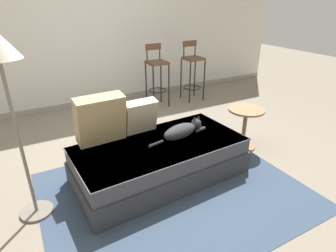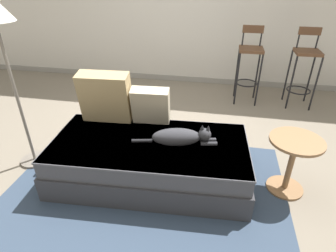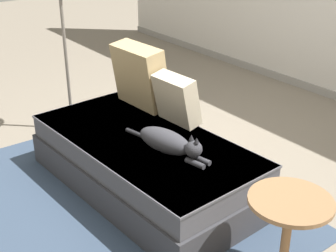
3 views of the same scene
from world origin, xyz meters
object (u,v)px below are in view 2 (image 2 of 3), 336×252
(bar_stool_by_doorway, at_px, (304,64))
(throw_pillow_middle, at_px, (151,106))
(side_table, at_px, (292,158))
(couch, at_px, (150,160))
(throw_pillow_corner, at_px, (106,97))
(bar_stool_near_window, at_px, (250,60))
(cat, at_px, (180,137))

(bar_stool_by_doorway, bearing_deg, throw_pillow_middle, -136.91)
(bar_stool_by_doorway, height_order, side_table, bar_stool_by_doorway)
(couch, height_order, throw_pillow_middle, throw_pillow_middle)
(throw_pillow_corner, relative_size, bar_stool_by_doorway, 0.48)
(throw_pillow_corner, distance_m, throw_pillow_middle, 0.45)
(couch, height_order, bar_stool_near_window, bar_stool_near_window)
(couch, relative_size, side_table, 3.46)
(throw_pillow_middle, relative_size, bar_stool_near_window, 0.36)
(throw_pillow_middle, bearing_deg, bar_stool_near_window, 58.04)
(bar_stool_by_doorway, bearing_deg, cat, -125.69)
(throw_pillow_corner, distance_m, cat, 0.85)
(bar_stool_by_doorway, bearing_deg, side_table, -103.29)
(throw_pillow_middle, bearing_deg, side_table, -11.64)
(throw_pillow_middle, bearing_deg, throw_pillow_corner, -176.67)
(bar_stool_near_window, relative_size, bar_stool_by_doorway, 1.00)
(bar_stool_near_window, distance_m, bar_stool_by_doorway, 0.73)
(couch, bearing_deg, bar_stool_by_doorway, 49.54)
(bar_stool_near_window, bearing_deg, couch, -115.84)
(cat, height_order, bar_stool_by_doorway, bar_stool_by_doorway)
(throw_pillow_corner, bearing_deg, bar_stool_by_doorway, 37.18)
(throw_pillow_middle, xyz_separation_m, bar_stool_by_doorway, (1.74, 1.63, 0.01))
(bar_stool_near_window, bearing_deg, cat, -109.18)
(side_table, bearing_deg, bar_stool_near_window, 98.31)
(cat, distance_m, side_table, 0.97)
(couch, distance_m, bar_stool_near_window, 2.22)
(throw_pillow_corner, distance_m, side_table, 1.78)
(cat, distance_m, bar_stool_near_window, 2.08)
(throw_pillow_corner, xyz_separation_m, bar_stool_by_doorway, (2.18, 1.65, -0.06))
(couch, height_order, bar_stool_by_doorway, bar_stool_by_doorway)
(cat, relative_size, bar_stool_by_doorway, 0.70)
(throw_pillow_middle, xyz_separation_m, bar_stool_near_window, (1.02, 1.63, 0.02))
(side_table, bearing_deg, cat, -176.38)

